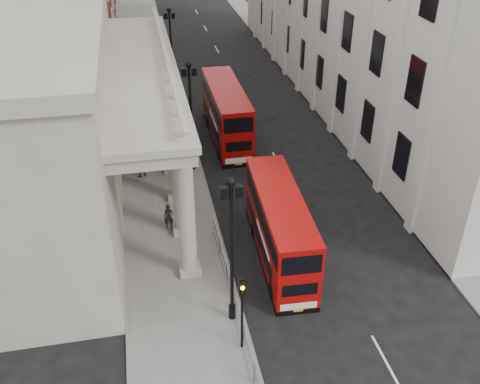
{
  "coord_description": "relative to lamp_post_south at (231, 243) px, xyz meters",
  "views": [
    {
      "loc": [
        -4.1,
        -15.62,
        20.07
      ],
      "look_at": [
        1.34,
        11.68,
        2.79
      ],
      "focal_mm": 40.0,
      "sensor_mm": 36.0,
      "label": 1
    }
  ],
  "objects": [
    {
      "name": "ground",
      "position": [
        0.6,
        -4.0,
        -4.91
      ],
      "size": [
        260.0,
        260.0,
        0.0
      ],
      "primitive_type": "plane",
      "color": "black",
      "rests_on": "ground"
    },
    {
      "name": "sidewalk_west",
      "position": [
        -2.4,
        26.0,
        -4.85
      ],
      "size": [
        6.0,
        140.0,
        0.12
      ],
      "primitive_type": "cube",
      "color": "slate",
      "rests_on": "ground"
    },
    {
      "name": "sidewalk_east",
      "position": [
        14.1,
        26.0,
        -4.85
      ],
      "size": [
        3.0,
        140.0,
        0.12
      ],
      "primitive_type": "cube",
      "color": "slate",
      "rests_on": "ground"
    },
    {
      "name": "kerb",
      "position": [
        0.55,
        26.0,
        -4.84
      ],
      "size": [
        0.2,
        140.0,
        0.14
      ],
      "primitive_type": "cube",
      "color": "slate",
      "rests_on": "ground"
    },
    {
      "name": "portico_building",
      "position": [
        -9.9,
        14.0,
        1.09
      ],
      "size": [
        9.0,
        28.0,
        12.0
      ],
      "primitive_type": "cube",
      "color": "gray",
      "rests_on": "ground"
    },
    {
      "name": "lamp_post_south",
      "position": [
        0.0,
        0.0,
        0.0
      ],
      "size": [
        1.05,
        0.44,
        8.32
      ],
      "color": "black",
      "rests_on": "sidewalk_west"
    },
    {
      "name": "lamp_post_mid",
      "position": [
        0.0,
        16.0,
        0.0
      ],
      "size": [
        1.05,
        0.44,
        8.32
      ],
      "color": "black",
      "rests_on": "sidewalk_west"
    },
    {
      "name": "lamp_post_north",
      "position": [
        0.0,
        32.0,
        0.0
      ],
      "size": [
        1.05,
        0.44,
        8.32
      ],
      "color": "black",
      "rests_on": "sidewalk_west"
    },
    {
      "name": "traffic_light",
      "position": [
        0.1,
        -2.02,
        -1.8
      ],
      "size": [
        0.28,
        0.33,
        4.3
      ],
      "color": "black",
      "rests_on": "sidewalk_west"
    },
    {
      "name": "crowd_barriers",
      "position": [
        0.25,
        -1.77,
        -4.24
      ],
      "size": [
        0.5,
        18.75,
        1.1
      ],
      "color": "gray",
      "rests_on": "sidewalk_west"
    },
    {
      "name": "bus_near",
      "position": [
        3.63,
        4.47,
        -2.71
      ],
      "size": [
        2.8,
        9.85,
        4.21
      ],
      "rotation": [
        0.0,
        0.0,
        -0.05
      ],
      "color": "#A90907",
      "rests_on": "ground"
    },
    {
      "name": "bus_far",
      "position": [
        3.4,
        20.8,
        -2.54
      ],
      "size": [
        2.59,
        10.52,
        4.54
      ],
      "rotation": [
        0.0,
        0.0,
        0.0
      ],
      "color": "#A20907",
      "rests_on": "ground"
    },
    {
      "name": "pedestrian_a",
      "position": [
        -2.49,
        8.53,
        -3.94
      ],
      "size": [
        0.67,
        0.49,
        1.71
      ],
      "primitive_type": "imported",
      "rotation": [
        0.0,
        0.0,
        -0.13
      ],
      "color": "black",
      "rests_on": "sidewalk_west"
    },
    {
      "name": "pedestrian_b",
      "position": [
        -4.03,
        15.55,
        -3.9
      ],
      "size": [
        1.0,
        0.87,
        1.77
      ],
      "primitive_type": "imported",
      "rotation": [
        0.0,
        0.0,
        3.4
      ],
      "color": "black",
      "rests_on": "sidewalk_west"
    },
    {
      "name": "pedestrian_c",
      "position": [
        -1.7,
        18.59,
        -3.89
      ],
      "size": [
        0.89,
        0.59,
        1.8
      ],
      "primitive_type": "imported",
      "rotation": [
        0.0,
        0.0,
        6.27
      ],
      "color": "black",
      "rests_on": "sidewalk_west"
    }
  ]
}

